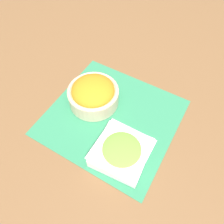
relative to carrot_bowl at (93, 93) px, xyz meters
The scene contains 4 objects.
ground_plane 0.11m from the carrot_bowl, 15.37° to the right, with size 3.00×3.00×0.00m, color brown.
placemat 0.11m from the carrot_bowl, 15.37° to the right, with size 0.46×0.43×0.00m.
carrot_bowl is the anchor object (origin of this frame).
lettuce_bowl 0.25m from the carrot_bowl, 35.55° to the right, with size 0.18×0.18×0.05m.
Camera 1 is at (0.22, -0.38, 0.68)m, focal length 35.00 mm.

